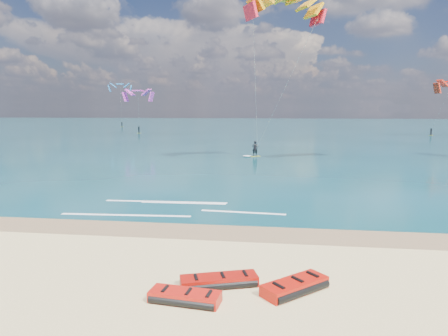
% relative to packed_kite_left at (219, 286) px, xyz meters
% --- Properties ---
extents(ground, '(320.00, 320.00, 0.00)m').
position_rel_packed_kite_left_xyz_m(ground, '(-5.48, 42.30, 0.00)').
color(ground, tan).
rests_on(ground, ground).
extents(wet_sand_strip, '(320.00, 2.40, 0.01)m').
position_rel_packed_kite_left_xyz_m(wet_sand_strip, '(-5.48, 5.30, 0.00)').
color(wet_sand_strip, brown).
rests_on(wet_sand_strip, ground).
extents(sea, '(320.00, 200.00, 0.04)m').
position_rel_packed_kite_left_xyz_m(sea, '(-5.48, 106.30, 0.02)').
color(sea, '#0B3B40').
rests_on(sea, ground).
extents(packed_kite_left, '(2.72, 1.75, 0.36)m').
position_rel_packed_kite_left_xyz_m(packed_kite_left, '(0.00, 0.00, 0.00)').
color(packed_kite_left, '#A31008').
rests_on(packed_kite_left, ground).
extents(packed_kite_mid, '(2.28, 1.24, 0.36)m').
position_rel_packed_kite_left_xyz_m(packed_kite_mid, '(-0.80, -1.15, 0.00)').
color(packed_kite_mid, red).
rests_on(packed_kite_mid, ground).
extents(packed_kite_right, '(2.46, 2.37, 0.40)m').
position_rel_packed_kite_left_xyz_m(packed_kite_right, '(2.28, -0.11, 0.00)').
color(packed_kite_right, '#BB1208').
rests_on(packed_kite_right, ground).
extents(kitesurfer_main, '(9.52, 9.28, 16.84)m').
position_rel_packed_kite_left_xyz_m(kitesurfer_main, '(0.87, 29.86, 8.63)').
color(kitesurfer_main, gold).
rests_on(kitesurfer_main, sea).
extents(shoreline_foam, '(11.36, 3.65, 0.01)m').
position_rel_packed_kite_left_xyz_m(shoreline_foam, '(-3.82, 9.12, 0.04)').
color(shoreline_foam, white).
rests_on(shoreline_foam, ground).
extents(distant_kites, '(81.66, 31.17, 12.07)m').
position_rel_packed_kite_left_xyz_m(distant_kites, '(-12.50, 79.54, 5.30)').
color(distant_kites, '#286EAE').
rests_on(distant_kites, ground).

